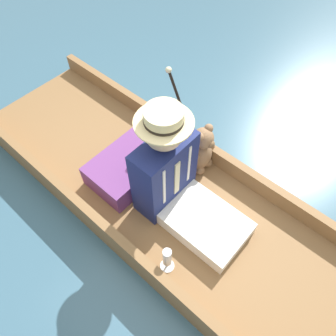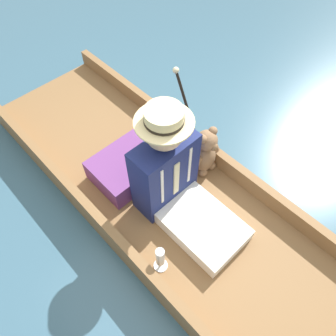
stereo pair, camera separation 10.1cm
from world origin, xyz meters
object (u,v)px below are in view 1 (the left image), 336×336
Objects in this scene: teddy_bear at (202,150)px; wine_glass at (167,258)px; walking_cane at (182,109)px; seated_person at (175,179)px.

wine_glass is (0.75, 0.33, -0.06)m from teddy_bear.
walking_cane reaches higher than teddy_bear.
walking_cane is at bearing -144.56° from wine_glass.
seated_person is 0.49m from wine_glass.
seated_person is 0.41m from teddy_bear.
teddy_bear is 0.58× the size of walking_cane.
teddy_bear is 1.80× the size of wine_glass.
seated_person is at bearing 35.69° from walking_cane.
teddy_bear reaches higher than wine_glass.
walking_cane is (-0.80, -0.57, 0.28)m from wine_glass.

